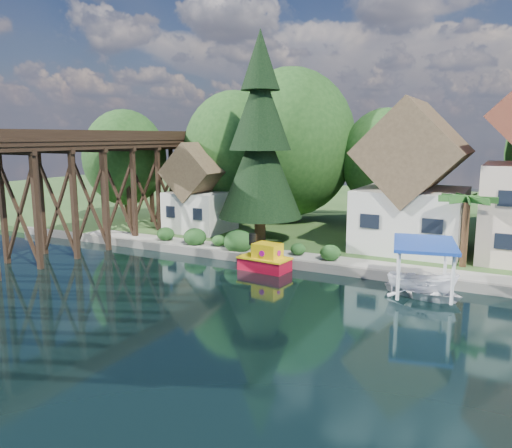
{
  "coord_description": "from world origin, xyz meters",
  "views": [
    {
      "loc": [
        13.78,
        -22.24,
        8.88
      ],
      "look_at": [
        -0.97,
        6.0,
        3.24
      ],
      "focal_mm": 35.0,
      "sensor_mm": 36.0,
      "label": 1
    }
  ],
  "objects_px": {
    "house_left": "(413,187)",
    "tugboat": "(265,260)",
    "shed": "(200,194)",
    "palm_tree": "(467,201)",
    "boat_canopy": "(423,273)",
    "conifer": "(260,143)",
    "trestle_bridge": "(77,183)",
    "boat_white_a": "(424,289)"
  },
  "relations": [
    {
      "from": "shed",
      "to": "boat_canopy",
      "type": "relative_size",
      "value": 1.47
    },
    {
      "from": "house_left",
      "to": "shed",
      "type": "distance_m",
      "value": 18.11
    },
    {
      "from": "house_left",
      "to": "boat_canopy",
      "type": "distance_m",
      "value": 11.03
    },
    {
      "from": "shed",
      "to": "conifer",
      "type": "bearing_deg",
      "value": -14.95
    },
    {
      "from": "shed",
      "to": "trestle_bridge",
      "type": "bearing_deg",
      "value": -118.19
    },
    {
      "from": "trestle_bridge",
      "to": "house_left",
      "type": "xyz_separation_m",
      "value": [
        23.0,
        10.83,
        -0.21
      ]
    },
    {
      "from": "trestle_bridge",
      "to": "shed",
      "type": "height_order",
      "value": "trestle_bridge"
    },
    {
      "from": "shed",
      "to": "palm_tree",
      "type": "distance_m",
      "value": 22.32
    },
    {
      "from": "boat_white_a",
      "to": "tugboat",
      "type": "bearing_deg",
      "value": 101.77
    },
    {
      "from": "trestle_bridge",
      "to": "conifer",
      "type": "xyz_separation_m",
      "value": [
        11.93,
        7.48,
        3.01
      ]
    },
    {
      "from": "palm_tree",
      "to": "boat_white_a",
      "type": "xyz_separation_m",
      "value": [
        -1.43,
        -5.99,
        -4.35
      ]
    },
    {
      "from": "tugboat",
      "to": "palm_tree",
      "type": "bearing_deg",
      "value": 23.51
    },
    {
      "from": "conifer",
      "to": "tugboat",
      "type": "bearing_deg",
      "value": -60.01
    },
    {
      "from": "shed",
      "to": "boat_canopy",
      "type": "height_order",
      "value": "shed"
    },
    {
      "from": "trestle_bridge",
      "to": "house_left",
      "type": "bearing_deg",
      "value": 25.21
    },
    {
      "from": "trestle_bridge",
      "to": "shed",
      "type": "xyz_separation_m",
      "value": [
        5.0,
        9.33,
        -1.52
      ]
    },
    {
      "from": "palm_tree",
      "to": "tugboat",
      "type": "distance_m",
      "value": 13.48
    },
    {
      "from": "conifer",
      "to": "boat_canopy",
      "type": "relative_size",
      "value": 3.06
    },
    {
      "from": "tugboat",
      "to": "boat_canopy",
      "type": "distance_m",
      "value": 10.27
    },
    {
      "from": "boat_white_a",
      "to": "conifer",
      "type": "bearing_deg",
      "value": 80.27
    },
    {
      "from": "house_left",
      "to": "tugboat",
      "type": "distance_m",
      "value": 12.81
    },
    {
      "from": "trestle_bridge",
      "to": "palm_tree",
      "type": "height_order",
      "value": "trestle_bridge"
    },
    {
      "from": "trestle_bridge",
      "to": "shed",
      "type": "relative_size",
      "value": 5.63
    },
    {
      "from": "boat_canopy",
      "to": "palm_tree",
      "type": "bearing_deg",
      "value": 75.09
    },
    {
      "from": "house_left",
      "to": "boat_canopy",
      "type": "height_order",
      "value": "house_left"
    },
    {
      "from": "house_left",
      "to": "palm_tree",
      "type": "height_order",
      "value": "house_left"
    },
    {
      "from": "trestle_bridge",
      "to": "shed",
      "type": "distance_m",
      "value": 10.69
    },
    {
      "from": "shed",
      "to": "palm_tree",
      "type": "height_order",
      "value": "shed"
    },
    {
      "from": "conifer",
      "to": "palm_tree",
      "type": "relative_size",
      "value": 3.32
    },
    {
      "from": "tugboat",
      "to": "boat_white_a",
      "type": "bearing_deg",
      "value": -4.75
    },
    {
      "from": "shed",
      "to": "house_left",
      "type": "bearing_deg",
      "value": 4.77
    },
    {
      "from": "trestle_bridge",
      "to": "tugboat",
      "type": "bearing_deg",
      "value": 5.72
    },
    {
      "from": "house_left",
      "to": "shed",
      "type": "bearing_deg",
      "value": -175.23
    },
    {
      "from": "boat_white_a",
      "to": "house_left",
      "type": "bearing_deg",
      "value": 31.48
    },
    {
      "from": "boat_canopy",
      "to": "tugboat",
      "type": "bearing_deg",
      "value": 175.94
    },
    {
      "from": "trestle_bridge",
      "to": "tugboat",
      "type": "relative_size",
      "value": 12.43
    },
    {
      "from": "boat_canopy",
      "to": "house_left",
      "type": "bearing_deg",
      "value": 104.47
    },
    {
      "from": "conifer",
      "to": "boat_white_a",
      "type": "bearing_deg",
      "value": -26.25
    },
    {
      "from": "conifer",
      "to": "house_left",
      "type": "bearing_deg",
      "value": 16.83
    },
    {
      "from": "trestle_bridge",
      "to": "shed",
      "type": "bearing_deg",
      "value": 61.81
    },
    {
      "from": "shed",
      "to": "conifer",
      "type": "distance_m",
      "value": 8.48
    },
    {
      "from": "palm_tree",
      "to": "tugboat",
      "type": "xyz_separation_m",
      "value": [
        -11.79,
        -5.13,
        -4.06
      ]
    }
  ]
}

